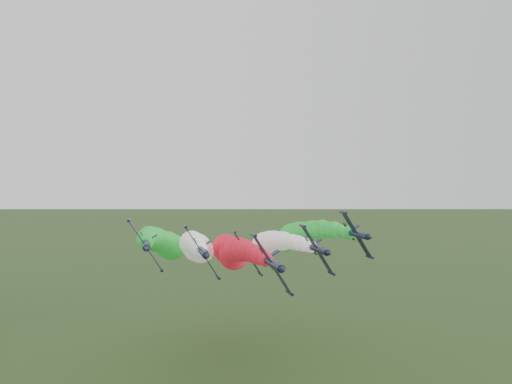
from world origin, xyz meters
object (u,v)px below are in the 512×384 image
jet_lead (235,253)px  jet_trail (226,248)px  jet_inner_left (197,247)px  jet_inner_right (267,245)px  jet_outer_right (295,236)px  jet_outer_left (163,243)px

jet_lead → jet_trail: (2.44, 29.59, -2.48)m
jet_inner_left → jet_inner_right: bearing=2.3°
jet_outer_right → jet_trail: 24.49m
jet_outer_left → jet_outer_right: jet_outer_right is taller
jet_inner_right → jet_outer_left: (-32.13, 3.49, 1.35)m
jet_outer_right → jet_trail: (-20.34, 12.73, -4.94)m
jet_lead → jet_outer_left: 25.92m
jet_inner_left → jet_inner_right: size_ratio=1.00×
jet_lead → jet_inner_right: (12.81, 13.73, 0.10)m
jet_inner_right → jet_outer_right: jet_outer_right is taller
jet_inner_right → jet_trail: (-10.37, 15.85, -2.58)m
jet_outer_right → jet_trail: jet_outer_right is taller
jet_inner_right → jet_lead: bearing=-133.0°
jet_lead → jet_trail: jet_lead is taller
jet_outer_right → jet_trail: bearing=148.0°
jet_inner_left → jet_lead: bearing=-53.7°
jet_lead → jet_inner_right: jet_lead is taller
jet_lead → jet_inner_left: (-9.45, 12.84, 0.45)m
jet_outer_left → jet_trail: jet_outer_left is taller
jet_inner_right → jet_outer_right: 10.71m
jet_outer_right → jet_outer_left: bearing=179.5°
jet_outer_left → jet_outer_right: 42.11m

